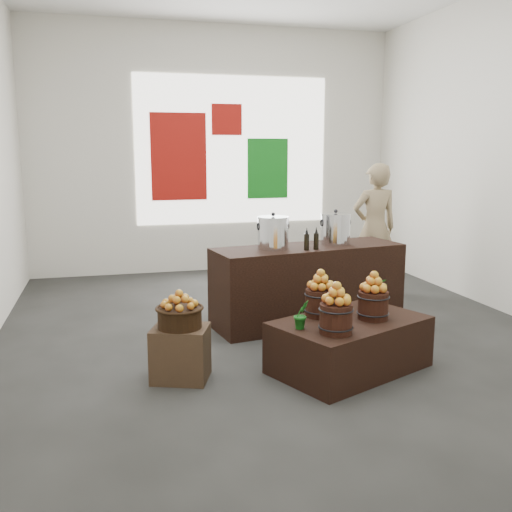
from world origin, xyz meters
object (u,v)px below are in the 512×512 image
object	(u,v)px
stock_pot_left	(273,234)
display_table	(350,345)
crate	(181,353)
counter	(308,285)
shopper	(374,228)
wicker_basket	(180,318)
stock_pot_center	(335,230)

from	to	relation	value
stock_pot_left	display_table	bearing A→B (deg)	-77.11
display_table	stock_pot_left	bearing A→B (deg)	79.28
crate	counter	bearing A→B (deg)	38.63
crate	shopper	world-z (taller)	shopper
wicker_basket	stock_pot_center	bearing A→B (deg)	34.56
stock_pot_left	shopper	xyz separation A→B (m)	(1.89, 1.30, -0.17)
stock_pot_center	display_table	bearing A→B (deg)	-107.07
shopper	counter	bearing A→B (deg)	40.97
counter	stock_pot_center	xyz separation A→B (m)	(0.35, 0.06, 0.63)
stock_pot_left	stock_pot_center	distance (m)	0.81
display_table	counter	world-z (taller)	counter
crate	display_table	size ratio (longest dim) A/B	0.35
crate	wicker_basket	distance (m)	0.33
stock_pot_left	shopper	distance (m)	2.30
shopper	crate	bearing A→B (deg)	39.98
crate	stock_pot_left	size ratio (longest dim) A/B	1.39
counter	stock_pot_center	world-z (taller)	stock_pot_center
display_table	crate	bearing A→B (deg)	150.34
shopper	display_table	bearing A→B (deg)	60.60
stock_pot_center	shopper	size ratio (longest dim) A/B	0.19
counter	wicker_basket	bearing A→B (deg)	-150.73
crate	display_table	world-z (taller)	same
wicker_basket	counter	size ratio (longest dim) A/B	0.17
crate	counter	size ratio (longest dim) A/B	0.21
stock_pot_center	shopper	bearing A→B (deg)	47.12
display_table	stock_pot_center	world-z (taller)	stock_pot_center
crate	wicker_basket	xyz separation A→B (m)	(0.00, 0.00, 0.33)
counter	stock_pot_center	distance (m)	0.72
display_table	wicker_basket	bearing A→B (deg)	150.34
counter	shopper	distance (m)	1.94
display_table	stock_pot_center	distance (m)	1.83
shopper	stock_pot_center	bearing A→B (deg)	47.58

